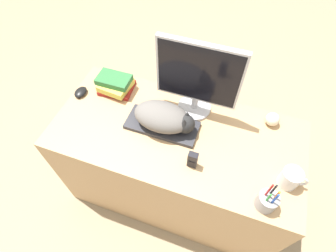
{
  "coord_description": "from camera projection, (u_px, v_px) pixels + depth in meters",
  "views": [
    {
      "loc": [
        0.23,
        -0.46,
        1.97
      ],
      "look_at": [
        -0.04,
        0.32,
        0.83
      ],
      "focal_mm": 28.0,
      "sensor_mm": 36.0,
      "label": 1
    }
  ],
  "objects": [
    {
      "name": "computer_mouse",
      "position": [
        81.0,
        92.0,
        1.62
      ],
      "size": [
        0.07,
        0.09,
        0.03
      ],
      "color": "black",
      "rests_on": "desk"
    },
    {
      "name": "desk",
      "position": [
        175.0,
        165.0,
        1.77
      ],
      "size": [
        1.41,
        0.66,
        0.77
      ],
      "color": "tan",
      "rests_on": "ground_plane"
    },
    {
      "name": "baseball",
      "position": [
        272.0,
        119.0,
        1.46
      ],
      "size": [
        0.08,
        0.08,
        0.08
      ],
      "color": "beige",
      "rests_on": "desk"
    },
    {
      "name": "keyboard",
      "position": [
        162.0,
        125.0,
        1.47
      ],
      "size": [
        0.41,
        0.17,
        0.02
      ],
      "color": "#2D2D33",
      "rests_on": "desk"
    },
    {
      "name": "pen_cup",
      "position": [
        267.0,
        201.0,
        1.18
      ],
      "size": [
        0.09,
        0.09,
        0.19
      ],
      "color": "#939399",
      "rests_on": "desk"
    },
    {
      "name": "book_stack",
      "position": [
        115.0,
        84.0,
        1.61
      ],
      "size": [
        0.22,
        0.19,
        0.1
      ],
      "color": "maroon",
      "rests_on": "desk"
    },
    {
      "name": "cat",
      "position": [
        165.0,
        118.0,
        1.4
      ],
      "size": [
        0.34,
        0.19,
        0.13
      ],
      "color": "#66605B",
      "rests_on": "keyboard"
    },
    {
      "name": "phone",
      "position": [
        193.0,
        160.0,
        1.3
      ],
      "size": [
        0.05,
        0.03,
        0.1
      ],
      "color": "black",
      "rests_on": "desk"
    },
    {
      "name": "ground_plane",
      "position": [
        159.0,
        228.0,
        1.9
      ],
      "size": [
        12.0,
        12.0,
        0.0
      ],
      "primitive_type": "plane",
      "color": "#998466"
    },
    {
      "name": "monitor",
      "position": [
        198.0,
        77.0,
        1.35
      ],
      "size": [
        0.45,
        0.19,
        0.46
      ],
      "color": "#B7B7BC",
      "rests_on": "desk"
    },
    {
      "name": "coffee_mug",
      "position": [
        291.0,
        178.0,
        1.24
      ],
      "size": [
        0.13,
        0.09,
        0.1
      ],
      "color": "silver",
      "rests_on": "desk"
    }
  ]
}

